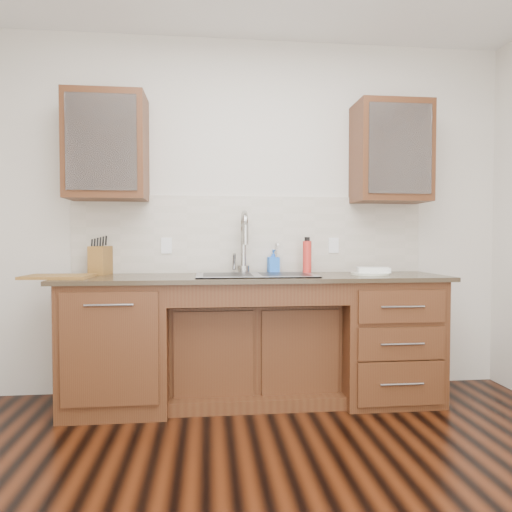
{
  "coord_description": "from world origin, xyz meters",
  "views": [
    {
      "loc": [
        -0.34,
        -1.79,
        1.17
      ],
      "look_at": [
        0.0,
        1.4,
        1.05
      ],
      "focal_mm": 32.0,
      "sensor_mm": 36.0,
      "label": 1
    }
  ],
  "objects": [
    {
      "name": "wall_back",
      "position": [
        0.0,
        1.8,
        1.35
      ],
      "size": [
        4.0,
        0.1,
        2.7
      ],
      "primitive_type": "cube",
      "color": "beige",
      "rests_on": "ground"
    },
    {
      "name": "base_cabinet_left",
      "position": [
        -0.95,
        1.44,
        0.44
      ],
      "size": [
        0.7,
        0.62,
        0.88
      ],
      "primitive_type": "cube",
      "color": "#593014",
      "rests_on": "ground"
    },
    {
      "name": "base_cabinet_center",
      "position": [
        0.0,
        1.53,
        0.35
      ],
      "size": [
        1.2,
        0.44,
        0.7
      ],
      "primitive_type": "cube",
      "color": "#593014",
      "rests_on": "ground"
    },
    {
      "name": "base_cabinet_right",
      "position": [
        0.95,
        1.44,
        0.44
      ],
      "size": [
        0.7,
        0.62,
        0.88
      ],
      "primitive_type": "cube",
      "color": "#593014",
      "rests_on": "ground"
    },
    {
      "name": "countertop",
      "position": [
        0.0,
        1.43,
        0.9
      ],
      "size": [
        2.7,
        0.65,
        0.03
      ],
      "primitive_type": "cube",
      "color": "#84705B",
      "rests_on": "base_cabinet_left"
    },
    {
      "name": "backsplash",
      "position": [
        0.0,
        1.74,
        1.21
      ],
      "size": [
        2.7,
        0.02,
        0.59
      ],
      "primitive_type": "cube",
      "color": "beige",
      "rests_on": "wall_back"
    },
    {
      "name": "sink",
      "position": [
        0.0,
        1.41,
        0.83
      ],
      "size": [
        0.84,
        0.46,
        0.19
      ],
      "primitive_type": "cube",
      "color": "#9E9EA5",
      "rests_on": "countertop"
    },
    {
      "name": "faucet",
      "position": [
        -0.07,
        1.64,
        1.11
      ],
      "size": [
        0.04,
        0.04,
        0.4
      ],
      "primitive_type": "cylinder",
      "color": "#999993",
      "rests_on": "countertop"
    },
    {
      "name": "filter_tap",
      "position": [
        0.18,
        1.65,
        1.03
      ],
      "size": [
        0.02,
        0.02,
        0.24
      ],
      "primitive_type": "cylinder",
      "color": "#999993",
      "rests_on": "countertop"
    },
    {
      "name": "upper_cabinet_left",
      "position": [
        -1.05,
        1.58,
        1.83
      ],
      "size": [
        0.55,
        0.34,
        0.75
      ],
      "primitive_type": "cube",
      "color": "#593014",
      "rests_on": "wall_back"
    },
    {
      "name": "upper_cabinet_right",
      "position": [
        1.05,
        1.58,
        1.83
      ],
      "size": [
        0.55,
        0.34,
        0.75
      ],
      "primitive_type": "cube",
      "color": "#593014",
      "rests_on": "wall_back"
    },
    {
      "name": "outlet_left",
      "position": [
        -0.65,
        1.73,
        1.12
      ],
      "size": [
        0.08,
        0.01,
        0.12
      ],
      "primitive_type": "cube",
      "color": "white",
      "rests_on": "backsplash"
    },
    {
      "name": "outlet_right",
      "position": [
        0.65,
        1.73,
        1.12
      ],
      "size": [
        0.08,
        0.01,
        0.12
      ],
      "primitive_type": "cube",
      "color": "white",
      "rests_on": "backsplash"
    },
    {
      "name": "soap_bottle",
      "position": [
        0.16,
        1.67,
        1.0
      ],
      "size": [
        0.09,
        0.09,
        0.18
      ],
      "primitive_type": "imported",
      "rotation": [
        0.0,
        0.0,
        0.1
      ],
      "color": "blue",
      "rests_on": "countertop"
    },
    {
      "name": "water_bottle",
      "position": [
        0.4,
        1.57,
        1.03
      ],
      "size": [
        0.07,
        0.07,
        0.24
      ],
      "primitive_type": "cylinder",
      "rotation": [
        0.0,
        0.0,
        -0.07
      ],
      "color": "red",
      "rests_on": "countertop"
    },
    {
      "name": "plate",
      "position": [
        0.84,
        1.42,
        0.92
      ],
      "size": [
        0.32,
        0.32,
        0.02
      ],
      "primitive_type": "cylinder",
      "rotation": [
        0.0,
        0.0,
        -0.18
      ],
      "color": "beige",
      "rests_on": "countertop"
    },
    {
      "name": "dish_towel",
      "position": [
        0.87,
        1.45,
        0.94
      ],
      "size": [
        0.26,
        0.21,
        0.04
      ],
      "primitive_type": "cube",
      "rotation": [
        0.0,
        0.0,
        -0.2
      ],
      "color": "silver",
      "rests_on": "plate"
    },
    {
      "name": "knife_block",
      "position": [
        -1.12,
        1.64,
        1.01
      ],
      "size": [
        0.14,
        0.2,
        0.21
      ],
      "primitive_type": "cube",
      "rotation": [
        0.0,
        0.0,
        -0.17
      ],
      "color": "brown",
      "rests_on": "countertop"
    },
    {
      "name": "cutting_board",
      "position": [
        -1.33,
        1.36,
        0.92
      ],
      "size": [
        0.43,
        0.31,
        0.02
      ],
      "primitive_type": "cube",
      "rotation": [
        0.0,
        0.0,
        -0.03
      ],
      "color": "#A77C3A",
      "rests_on": "countertop"
    },
    {
      "name": "cup_left_a",
      "position": [
        -1.19,
        1.58,
        1.78
      ],
      "size": [
        0.16,
        0.16,
        0.1
      ],
      "primitive_type": "imported",
      "rotation": [
        0.0,
        0.0,
        0.24
      ],
      "color": "white",
      "rests_on": "upper_cabinet_left"
    },
    {
      "name": "cup_left_b",
      "position": [
        -0.94,
        1.58,
        1.77
      ],
      "size": [
        0.1,
        0.1,
        0.09
      ],
      "primitive_type": "imported",
      "rotation": [
        0.0,
        0.0,
        0.08
      ],
      "color": "silver",
      "rests_on": "upper_cabinet_left"
    },
    {
      "name": "cup_right_a",
      "position": [
        0.96,
        1.58,
        1.78
      ],
      "size": [
        0.17,
        0.17,
        0.11
      ],
      "primitive_type": "imported",
      "rotation": [
        0.0,
        0.0,
        -0.36
      ],
      "color": "silver",
      "rests_on": "upper_cabinet_right"
    },
    {
      "name": "cup_right_b",
      "position": [
        1.2,
        1.58,
        1.78
      ],
      "size": [
        0.14,
        0.14,
        0.1
      ],
      "primitive_type": "imported",
      "rotation": [
        0.0,
        0.0,
        0.41
      ],
      "color": "white",
      "rests_on": "upper_cabinet_right"
    }
  ]
}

